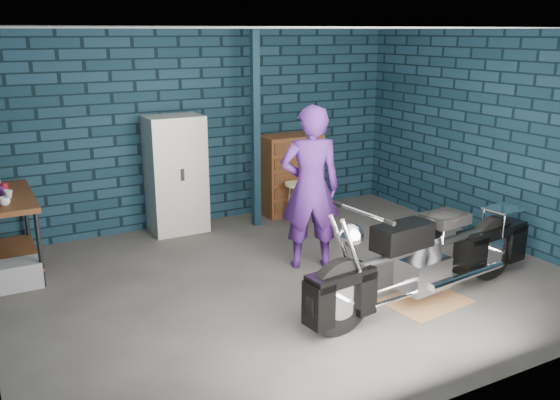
# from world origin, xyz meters

# --- Properties ---
(ground) EXTENTS (6.00, 6.00, 0.00)m
(ground) POSITION_xyz_m (0.00, 0.00, 0.00)
(ground) COLOR #524F4C
(ground) RESTS_ON ground
(room_walls) EXTENTS (6.02, 5.01, 2.71)m
(room_walls) POSITION_xyz_m (0.00, 0.55, 1.90)
(room_walls) COLOR #0E2431
(room_walls) RESTS_ON ground
(support_post) EXTENTS (0.10, 0.10, 2.70)m
(support_post) POSITION_xyz_m (0.55, 1.95, 1.35)
(support_post) COLOR #122C3B
(support_post) RESTS_ON ground
(workbench) EXTENTS (0.60, 1.40, 0.91)m
(workbench) POSITION_xyz_m (-2.68, 1.75, 0.46)
(workbench) COLOR brown
(workbench) RESTS_ON ground
(drip_mat) EXTENTS (0.90, 0.72, 0.01)m
(drip_mat) POSITION_xyz_m (0.97, -1.12, 0.00)
(drip_mat) COLOR brown
(drip_mat) RESTS_ON ground
(motorcycle) EXTENTS (2.64, 0.99, 1.14)m
(motorcycle) POSITION_xyz_m (0.97, -1.12, 0.57)
(motorcycle) COLOR black
(motorcycle) RESTS_ON ground
(person) EXTENTS (0.81, 0.67, 1.90)m
(person) POSITION_xyz_m (0.42, 0.28, 0.95)
(person) COLOR #4A1F77
(person) RESTS_ON ground
(storage_bin) EXTENTS (0.46, 0.33, 0.29)m
(storage_bin) POSITION_xyz_m (-2.66, 1.25, 0.14)
(storage_bin) COLOR gray
(storage_bin) RESTS_ON ground
(locker) EXTENTS (0.75, 0.53, 1.60)m
(locker) POSITION_xyz_m (-0.52, 2.23, 0.80)
(locker) COLOR beige
(locker) RESTS_ON ground
(tool_chest) EXTENTS (0.89, 0.50, 1.19)m
(tool_chest) POSITION_xyz_m (1.28, 2.23, 0.60)
(tool_chest) COLOR brown
(tool_chest) RESTS_ON ground
(shop_stool) EXTENTS (0.34, 0.34, 0.59)m
(shop_stool) POSITION_xyz_m (1.10, 1.78, 0.29)
(shop_stool) COLOR beige
(shop_stool) RESTS_ON ground
(cup_a) EXTENTS (0.14, 0.14, 0.09)m
(cup_a) POSITION_xyz_m (-2.70, 1.31, 0.96)
(cup_a) COLOR beige
(cup_a) RESTS_ON workbench
(cup_b) EXTENTS (0.11, 0.11, 0.09)m
(cup_b) POSITION_xyz_m (-2.64, 1.62, 0.95)
(cup_b) COLOR beige
(cup_b) RESTS_ON workbench
(mug_purple) EXTENTS (0.10, 0.10, 0.10)m
(mug_purple) POSITION_xyz_m (-2.70, 1.76, 0.96)
(mug_purple) COLOR #531965
(mug_purple) RESTS_ON workbench
(mug_red) EXTENTS (0.11, 0.11, 0.12)m
(mug_red) POSITION_xyz_m (-2.66, 1.85, 0.97)
(mug_red) COLOR maroon
(mug_red) RESTS_ON workbench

